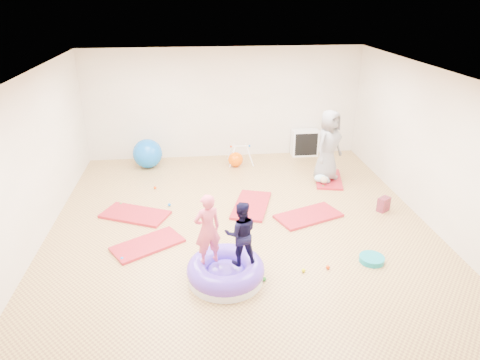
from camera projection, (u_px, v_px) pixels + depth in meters
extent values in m
cube|color=tan|center=(242.00, 232.00, 7.80)|extent=(7.00, 8.00, 0.01)
cube|color=white|center=(242.00, 76.00, 6.66)|extent=(7.00, 8.00, 0.01)
cube|color=beige|center=(224.00, 104.00, 10.87)|extent=(7.00, 0.01, 2.80)
cube|color=beige|center=(296.00, 331.00, 3.59)|extent=(7.00, 0.01, 2.80)
cube|color=beige|center=(26.00, 169.00, 6.88)|extent=(0.01, 8.00, 2.80)
cube|color=beige|center=(438.00, 152.00, 7.58)|extent=(0.01, 8.00, 2.80)
cube|color=red|center=(148.00, 245.00, 7.35)|extent=(1.31, 1.12, 0.05)
cube|color=red|center=(135.00, 214.00, 8.34)|extent=(1.43, 1.11, 0.05)
cube|color=red|center=(251.00, 205.00, 8.70)|extent=(1.00, 1.42, 0.05)
cube|color=red|center=(308.00, 216.00, 8.29)|extent=(1.40, 1.04, 0.05)
cube|color=red|center=(328.00, 179.00, 9.93)|extent=(0.82, 1.26, 0.05)
cylinder|color=white|center=(226.00, 276.00, 6.48)|extent=(1.14, 1.14, 0.13)
torus|color=#5E37D5|center=(226.00, 269.00, 6.43)|extent=(1.18, 1.18, 0.31)
ellipsoid|color=#5E37D5|center=(226.00, 273.00, 6.46)|extent=(0.63, 0.63, 0.28)
imported|color=#EB526F|center=(207.00, 226.00, 6.18)|extent=(0.48, 0.39, 1.12)
imported|color=black|center=(241.00, 231.00, 6.19)|extent=(0.49, 0.38, 1.00)
imported|color=slate|center=(328.00, 146.00, 9.55)|extent=(0.94, 0.90, 1.62)
ellipsoid|color=#BDECFD|center=(322.00, 178.00, 9.67)|extent=(0.34, 0.22, 0.20)
sphere|color=#C9B28D|center=(324.00, 180.00, 9.52)|extent=(0.16, 0.16, 0.16)
sphere|color=red|center=(155.00, 188.00, 9.47)|extent=(0.06, 0.06, 0.06)
sphere|color=red|center=(328.00, 267.00, 6.73)|extent=(0.06, 0.06, 0.06)
sphere|color=#267A26|center=(121.00, 204.00, 8.73)|extent=(0.06, 0.06, 0.06)
sphere|color=blue|center=(169.00, 205.00, 8.71)|extent=(0.06, 0.06, 0.06)
sphere|color=#267A26|center=(264.00, 279.00, 6.46)|extent=(0.06, 0.06, 0.06)
sphere|color=#E1EB00|center=(304.00, 270.00, 6.66)|extent=(0.06, 0.06, 0.06)
sphere|color=#267A26|center=(323.00, 186.00, 9.52)|extent=(0.06, 0.06, 0.06)
sphere|color=#E1EB00|center=(246.00, 247.00, 7.27)|extent=(0.06, 0.06, 0.06)
sphere|color=blue|center=(122.00, 259.00, 6.94)|extent=(0.06, 0.06, 0.06)
sphere|color=blue|center=(148.00, 154.00, 10.52)|extent=(0.72, 0.72, 0.72)
sphere|color=#FF5D00|center=(236.00, 159.00, 10.63)|extent=(0.37, 0.37, 0.37)
cylinder|color=white|center=(232.00, 157.00, 10.58)|extent=(0.18, 0.18, 0.48)
cylinder|color=white|center=(231.00, 152.00, 10.95)|extent=(0.18, 0.18, 0.48)
cylinder|color=white|center=(250.00, 157.00, 10.62)|extent=(0.18, 0.18, 0.48)
cylinder|color=white|center=(248.00, 151.00, 10.99)|extent=(0.18, 0.18, 0.48)
cylinder|color=white|center=(240.00, 146.00, 10.70)|extent=(0.47, 0.03, 0.03)
sphere|color=red|center=(231.00, 147.00, 10.68)|extent=(0.06, 0.06, 0.06)
sphere|color=blue|center=(249.00, 146.00, 10.72)|extent=(0.06, 0.06, 0.06)
cube|color=white|center=(305.00, 143.00, 11.32)|extent=(0.69, 0.34, 0.69)
cube|color=black|center=(306.00, 145.00, 11.18)|extent=(0.60, 0.02, 0.60)
cube|color=white|center=(305.00, 143.00, 11.28)|extent=(0.02, 0.24, 0.61)
cube|color=white|center=(305.00, 143.00, 11.28)|extent=(0.61, 0.24, 0.02)
cylinder|color=#0F8293|center=(372.00, 259.00, 6.92)|extent=(0.40, 0.40, 0.09)
cube|color=#A91A3A|center=(384.00, 204.00, 8.48)|extent=(0.29, 0.26, 0.29)
cylinder|color=#E1EB00|center=(228.00, 295.00, 6.14)|extent=(0.21, 0.21, 0.03)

